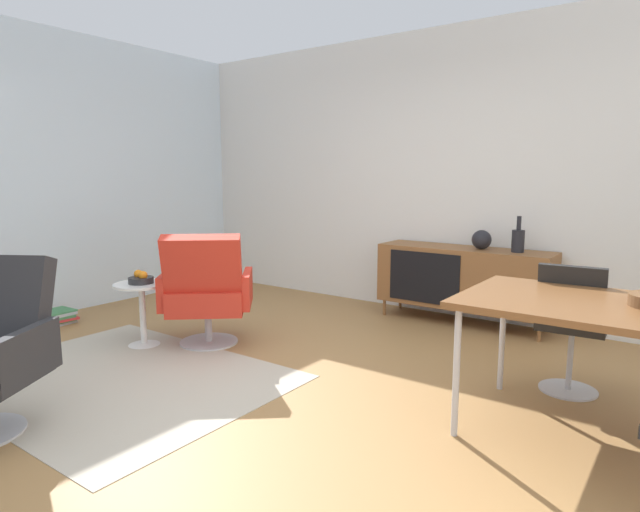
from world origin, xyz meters
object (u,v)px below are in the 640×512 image
sideboard (463,277)px  magazine_stack (52,318)px  side_table_round (142,307)px  lounge_chair_red (206,290)px  dining_chair_back_left (572,323)px  dining_table (627,315)px  fruit_bowl (141,279)px  vase_sculptural_dark (518,240)px  vase_cobalt (482,240)px

sideboard → magazine_stack: bearing=-143.2°
side_table_round → lounge_chair_red: bearing=34.7°
dining_chair_back_left → sideboard: bearing=134.2°
sideboard → dining_table: dining_table is taller
fruit_bowl → vase_sculptural_dark: bearing=42.7°
side_table_round → fruit_bowl: 0.23m
sideboard → lounge_chair_red: size_ratio=1.69×
vase_sculptural_dark → side_table_round: vase_sculptural_dark is taller
lounge_chair_red → side_table_round: bearing=-145.3°
sideboard → dining_table: size_ratio=1.00×
vase_sculptural_dark → side_table_round: (-2.36, -2.18, -0.51)m
vase_sculptural_dark → dining_chair_back_left: vase_sculptural_dark is taller
vase_cobalt → dining_table: vase_cobalt is taller
vase_cobalt → dining_chair_back_left: (1.01, -1.20, -0.34)m
fruit_bowl → dining_table: bearing=7.1°
vase_cobalt → lounge_chair_red: lounge_chair_red is taller
vase_cobalt → vase_sculptural_dark: (0.32, 0.00, 0.02)m
dining_table → side_table_round: (-3.39, -0.42, -0.38)m
dining_chair_back_left → side_table_round: size_ratio=1.65×
lounge_chair_red → magazine_stack: bearing=-165.2°
side_table_round → magazine_stack: bearing=-173.6°
dining_chair_back_left → vase_cobalt: bearing=130.0°
fruit_bowl → magazine_stack: bearing=-173.7°
sideboard → side_table_round: bearing=-130.8°
side_table_round → fruit_bowl: (-0.00, -0.00, 0.23)m
vase_cobalt → vase_sculptural_dark: size_ratio=0.55×
sideboard → fruit_bowl: (-1.88, -2.18, 0.12)m
vase_sculptural_dark → side_table_round: size_ratio=0.61×
dining_chair_back_left → fruit_bowl: size_ratio=4.28×
dining_table → side_table_round: dining_table is taller
vase_sculptural_dark → dining_table: 2.04m
vase_cobalt → dining_table: (1.35, -1.76, -0.11)m
sideboard → vase_cobalt: size_ratio=9.12×
side_table_round → vase_sculptural_dark: bearing=42.7°
side_table_round → fruit_bowl: bearing=-98.3°
vase_sculptural_dark → lounge_chair_red: 2.71m
dining_chair_back_left → lounge_chair_red: lounge_chair_red is taller
dining_chair_back_left → magazine_stack: dining_chair_back_left is taller
lounge_chair_red → fruit_bowl: bearing=-145.3°
sideboard → fruit_bowl: size_ratio=8.00×
dining_table → dining_chair_back_left: (-0.35, 0.56, -0.23)m
sideboard → dining_table: bearing=-49.3°
sideboard → side_table_round: 2.88m
side_table_round → magazine_stack: side_table_round is taller
vase_sculptural_dark → lounge_chair_red: vase_sculptural_dark is taller
dining_chair_back_left → side_table_round: 3.20m
lounge_chair_red → side_table_round: size_ratio=1.82×
sideboard → magazine_stack: (-3.09, -2.31, -0.38)m
lounge_chair_red → vase_cobalt: bearing=49.6°
magazine_stack → vase_sculptural_dark: bearing=32.9°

